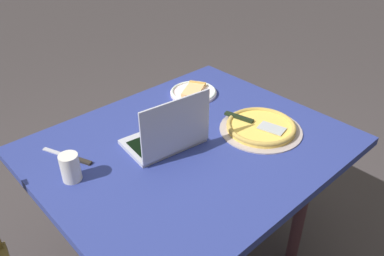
% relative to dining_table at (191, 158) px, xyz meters
% --- Properties ---
extents(dining_table, '(1.27, 1.06, 0.75)m').
position_rel_dining_table_xyz_m(dining_table, '(0.00, 0.00, 0.00)').
color(dining_table, navy).
rests_on(dining_table, ground_plane).
extents(laptop, '(0.34, 0.25, 0.25)m').
position_rel_dining_table_xyz_m(laptop, '(-0.09, 0.05, 0.13)').
color(laptop, '#B1B3C1').
rests_on(laptop, dining_table).
extents(pizza_plate, '(0.24, 0.24, 0.04)m').
position_rel_dining_table_xyz_m(pizza_plate, '(0.31, 0.32, 0.09)').
color(pizza_plate, white).
rests_on(pizza_plate, dining_table).
extents(pizza_tray, '(0.37, 0.37, 0.04)m').
position_rel_dining_table_xyz_m(pizza_tray, '(0.30, -0.14, 0.10)').
color(pizza_tray, '#A79999').
rests_on(pizza_tray, dining_table).
extents(table_knife, '(0.11, 0.23, 0.01)m').
position_rel_dining_table_xyz_m(table_knife, '(-0.43, 0.25, 0.08)').
color(table_knife, '#B2B2C0').
rests_on(table_knife, dining_table).
extents(drink_cup, '(0.07, 0.07, 0.11)m').
position_rel_dining_table_xyz_m(drink_cup, '(-0.49, 0.13, 0.13)').
color(drink_cup, silver).
rests_on(drink_cup, dining_table).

